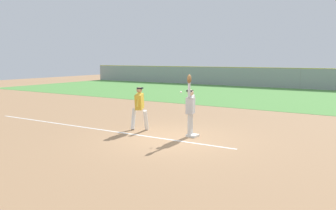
{
  "coord_description": "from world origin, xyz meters",
  "views": [
    {
      "loc": [
        5.9,
        -9.89,
        2.83
      ],
      "look_at": [
        -0.82,
        0.94,
        1.05
      ],
      "focal_mm": 35.56,
      "sensor_mm": 36.0,
      "label": 1
    }
  ],
  "objects_px": {
    "baseball": "(181,92)",
    "parked_car_silver": "(325,80)",
    "fielder": "(190,106)",
    "runner": "(139,105)",
    "first_base": "(193,135)",
    "parked_car_green": "(275,79)",
    "parked_car_black": "(230,78)"
  },
  "relations": [
    {
      "from": "runner",
      "to": "parked_car_silver",
      "type": "xyz_separation_m",
      "value": [
        3.66,
        26.09,
        -0.32
      ]
    },
    {
      "from": "fielder",
      "to": "runner",
      "type": "distance_m",
      "value": 2.24
    },
    {
      "from": "baseball",
      "to": "parked_car_silver",
      "type": "relative_size",
      "value": 0.02
    },
    {
      "from": "baseball",
      "to": "parked_car_silver",
      "type": "bearing_deg",
      "value": 86.24
    },
    {
      "from": "baseball",
      "to": "parked_car_green",
      "type": "bearing_deg",
      "value": 96.84
    },
    {
      "from": "fielder",
      "to": "baseball",
      "type": "bearing_deg",
      "value": 17.59
    },
    {
      "from": "first_base",
      "to": "parked_car_black",
      "type": "distance_m",
      "value": 26.98
    },
    {
      "from": "runner",
      "to": "parked_car_green",
      "type": "relative_size",
      "value": 0.38
    },
    {
      "from": "baseball",
      "to": "parked_car_black",
      "type": "relative_size",
      "value": 0.02
    },
    {
      "from": "parked_car_black",
      "to": "parked_car_green",
      "type": "bearing_deg",
      "value": 1.92
    },
    {
      "from": "runner",
      "to": "first_base",
      "type": "bearing_deg",
      "value": -18.45
    },
    {
      "from": "parked_car_silver",
      "to": "fielder",
      "type": "bearing_deg",
      "value": -96.52
    },
    {
      "from": "first_base",
      "to": "parked_car_green",
      "type": "xyz_separation_m",
      "value": [
        -3.51,
        25.84,
        0.63
      ]
    },
    {
      "from": "parked_car_silver",
      "to": "runner",
      "type": "bearing_deg",
      "value": -101.36
    },
    {
      "from": "parked_car_black",
      "to": "runner",
      "type": "bearing_deg",
      "value": -77.41
    },
    {
      "from": "baseball",
      "to": "parked_car_green",
      "type": "height_order",
      "value": "baseball"
    },
    {
      "from": "fielder",
      "to": "parked_car_silver",
      "type": "distance_m",
      "value": 26.05
    },
    {
      "from": "parked_car_black",
      "to": "parked_car_silver",
      "type": "bearing_deg",
      "value": 1.29
    },
    {
      "from": "first_base",
      "to": "runner",
      "type": "distance_m",
      "value": 2.52
    },
    {
      "from": "first_base",
      "to": "parked_car_silver",
      "type": "height_order",
      "value": "parked_car_silver"
    },
    {
      "from": "runner",
      "to": "baseball",
      "type": "relative_size",
      "value": 23.24
    },
    {
      "from": "runner",
      "to": "baseball",
      "type": "xyz_separation_m",
      "value": [
        1.94,
        -0.1,
        0.64
      ]
    },
    {
      "from": "fielder",
      "to": "parked_car_black",
      "type": "relative_size",
      "value": 0.51
    },
    {
      "from": "fielder",
      "to": "parked_car_green",
      "type": "height_order",
      "value": "fielder"
    },
    {
      "from": "fielder",
      "to": "parked_car_silver",
      "type": "relative_size",
      "value": 0.51
    },
    {
      "from": "fielder",
      "to": "parked_car_black",
      "type": "bearing_deg",
      "value": -86.33
    },
    {
      "from": "fielder",
      "to": "parked_car_black",
      "type": "distance_m",
      "value": 26.96
    },
    {
      "from": "parked_car_green",
      "to": "parked_car_silver",
      "type": "bearing_deg",
      "value": -2.26
    },
    {
      "from": "parked_car_black",
      "to": "parked_car_silver",
      "type": "distance_m",
      "value": 9.91
    },
    {
      "from": "first_base",
      "to": "baseball",
      "type": "relative_size",
      "value": 5.14
    },
    {
      "from": "fielder",
      "to": "parked_car_green",
      "type": "xyz_separation_m",
      "value": [
        -3.41,
        25.86,
        -0.45
      ]
    },
    {
      "from": "baseball",
      "to": "parked_car_silver",
      "type": "height_order",
      "value": "baseball"
    }
  ]
}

